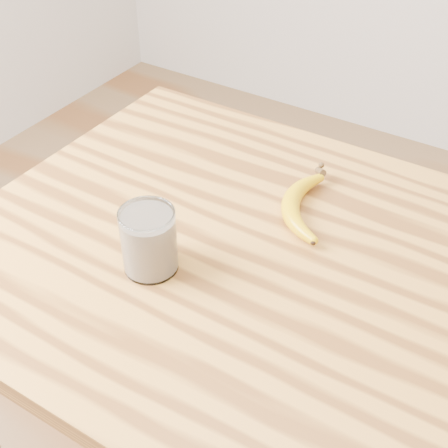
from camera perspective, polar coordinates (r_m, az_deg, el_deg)
The scene contains 3 objects.
table at distance 1.09m, azimuth 7.37°, elevation -9.74°, with size 1.20×0.80×0.90m.
smoothie_glass at distance 0.98m, azimuth -6.88°, elevation -1.57°, with size 0.09×0.09×0.11m.
banana at distance 1.11m, azimuth 6.05°, elevation 1.80°, with size 0.10×0.27×0.03m, color #D3A204, non-canonical shape.
Camera 1 is at (0.26, -0.67, 1.59)m, focal length 50.00 mm.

